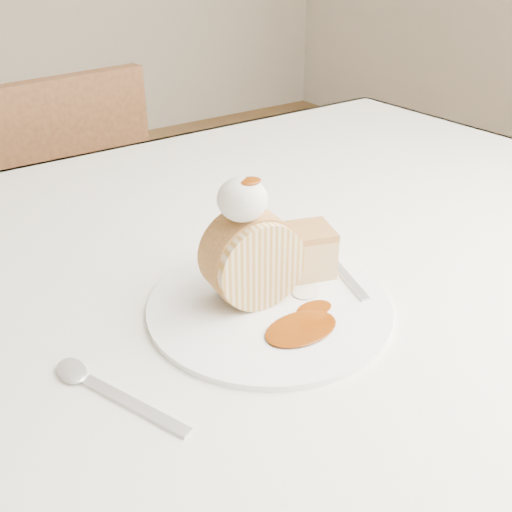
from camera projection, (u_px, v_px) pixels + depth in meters
table at (228, 308)px, 0.76m from camera, size 1.40×0.90×0.75m
chair_far at (59, 226)px, 1.37m from camera, size 0.45×0.45×0.85m
plate at (269, 305)px, 0.60m from camera, size 0.33×0.33×0.01m
roulade_slice at (253, 259)px, 0.58m from camera, size 0.10×0.06×0.09m
cake_chunk at (306, 254)px, 0.64m from camera, size 0.07×0.07×0.05m
whipped_cream at (242, 199)px, 0.54m from camera, size 0.05×0.05×0.04m
caramel_drizzle at (249, 176)px, 0.53m from camera, size 0.02×0.02×0.01m
caramel_pool at (301, 328)px, 0.56m from camera, size 0.09×0.08×0.00m
fork at (344, 274)px, 0.64m from camera, size 0.07×0.15×0.00m
spoon at (135, 405)px, 0.47m from camera, size 0.07×0.14×0.00m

